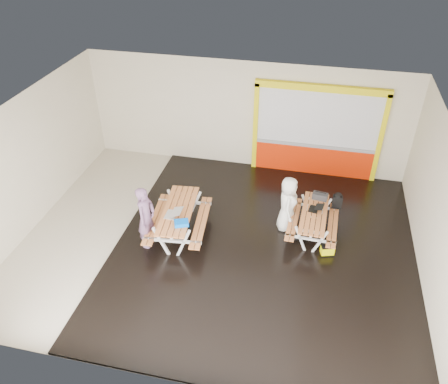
% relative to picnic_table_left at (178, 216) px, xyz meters
% --- Properties ---
extents(room, '(10.02, 8.02, 3.52)m').
position_rel_picnic_table_left_xyz_m(room, '(1.02, -0.09, 1.10)').
color(room, beige).
rests_on(room, ground).
extents(deck, '(7.50, 7.98, 0.05)m').
position_rel_picnic_table_left_xyz_m(deck, '(2.27, -0.09, -0.63)').
color(deck, black).
rests_on(deck, room).
extents(kiosk, '(3.88, 0.16, 3.00)m').
position_rel_picnic_table_left_xyz_m(kiosk, '(3.22, 3.84, 0.79)').
color(kiosk, red).
rests_on(kiosk, room).
extents(picnic_table_left, '(1.65, 2.27, 0.85)m').
position_rel_picnic_table_left_xyz_m(picnic_table_left, '(0.00, 0.00, 0.00)').
color(picnic_table_left, '#CB7539').
rests_on(picnic_table_left, deck).
extents(picnic_table_right, '(1.31, 1.89, 0.74)m').
position_rel_picnic_table_left_xyz_m(picnic_table_right, '(3.42, 0.77, -0.08)').
color(picnic_table_right, '#CB7539').
rests_on(picnic_table_right, deck).
extents(person_left, '(0.48, 0.67, 1.72)m').
position_rel_picnic_table_left_xyz_m(person_left, '(-0.66, -0.54, 0.24)').
color(person_left, '#6D4C6E').
rests_on(person_left, deck).
extents(person_right, '(0.57, 0.82, 1.59)m').
position_rel_picnic_table_left_xyz_m(person_right, '(2.71, 0.94, 0.13)').
color(person_right, white).
rests_on(person_right, deck).
extents(laptop_left, '(0.43, 0.39, 0.18)m').
position_rel_picnic_table_left_xyz_m(laptop_left, '(-0.04, -0.25, 0.26)').
color(laptop_left, silver).
rests_on(laptop_left, picnic_table_left).
extents(laptop_right, '(0.41, 0.38, 0.15)m').
position_rel_picnic_table_left_xyz_m(laptop_right, '(3.44, 0.91, 0.14)').
color(laptop_right, black).
rests_on(laptop_right, picnic_table_right).
extents(blue_pouch, '(0.41, 0.35, 0.10)m').
position_rel_picnic_table_left_xyz_m(blue_pouch, '(0.27, -0.57, 0.25)').
color(blue_pouch, blue).
rests_on(blue_pouch, picnic_table_left).
extents(toolbox, '(0.42, 0.26, 0.23)m').
position_rel_picnic_table_left_xyz_m(toolbox, '(3.52, 1.42, 0.18)').
color(toolbox, black).
rests_on(toolbox, picnic_table_right).
extents(backpack, '(0.26, 0.17, 0.43)m').
position_rel_picnic_table_left_xyz_m(backpack, '(4.00, 1.53, 0.03)').
color(backpack, black).
rests_on(backpack, picnic_table_right).
extents(dark_case, '(0.46, 0.40, 0.15)m').
position_rel_picnic_table_left_xyz_m(dark_case, '(3.09, 0.57, -0.53)').
color(dark_case, black).
rests_on(dark_case, deck).
extents(fluke_bag, '(0.38, 0.30, 0.29)m').
position_rel_picnic_table_left_xyz_m(fluke_bag, '(3.84, 0.04, -0.46)').
color(fluke_bag, black).
rests_on(fluke_bag, deck).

